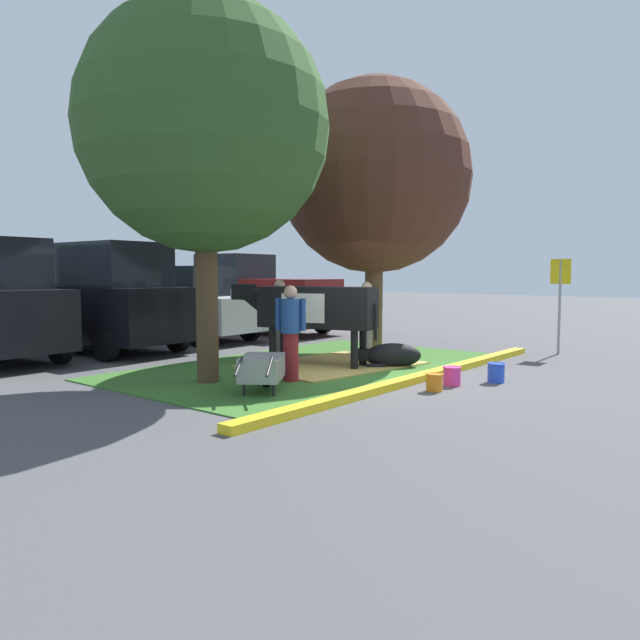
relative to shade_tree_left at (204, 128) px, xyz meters
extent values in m
plane|color=#4C4C4F|center=(2.32, -1.83, -4.19)|extent=(80.00, 80.00, 0.00)
cube|color=#386B28|center=(2.48, -0.22, -4.18)|extent=(7.79, 4.58, 0.02)
cube|color=yellow|center=(2.48, -2.66, -4.13)|extent=(8.99, 0.24, 0.12)
cube|color=tan|center=(2.73, -0.50, -4.17)|extent=(3.49, 2.81, 0.04)
cylinder|color=#4C3823|center=(0.00, 0.00, -2.80)|extent=(0.36, 0.36, 2.78)
sphere|color=#2D5123|center=(0.00, 0.00, 0.02)|extent=(4.09, 4.09, 4.09)
cylinder|color=brown|center=(4.96, 0.02, -2.95)|extent=(0.41, 0.41, 2.49)
sphere|color=#4C281E|center=(4.96, 0.02, -0.18)|extent=(4.36, 4.36, 4.36)
cube|color=black|center=(2.52, -0.30, -3.02)|extent=(1.31, 2.40, 0.80)
cube|color=white|center=(2.48, -0.15, -3.02)|extent=(0.94, 1.06, 0.56)
cylinder|color=black|center=(2.15, 0.98, -2.92)|extent=(0.48, 0.70, 0.58)
cube|color=black|center=(2.06, 1.29, -2.74)|extent=(0.37, 0.49, 0.32)
cube|color=white|center=(2.01, 1.48, -2.78)|extent=(0.23, 0.17, 0.20)
cylinder|color=black|center=(2.05, 0.46, -3.81)|extent=(0.14, 0.14, 0.77)
cylinder|color=black|center=(2.52, 0.60, -3.81)|extent=(0.14, 0.14, 0.77)
cylinder|color=black|center=(2.52, -1.19, -3.81)|extent=(0.14, 0.14, 0.77)
cylinder|color=black|center=(2.99, -1.06, -3.81)|extent=(0.14, 0.14, 0.77)
cylinder|color=black|center=(2.85, -1.45, -3.27)|extent=(0.06, 0.06, 0.70)
ellipsoid|color=black|center=(3.32, -1.54, -3.95)|extent=(1.08, 1.15, 0.48)
cube|color=black|center=(2.93, -1.09, -3.93)|extent=(0.33, 0.34, 0.22)
cube|color=silver|center=(2.85, -0.99, -3.93)|extent=(0.12, 0.11, 0.16)
cylinder|color=black|center=(2.95, -1.39, -4.13)|extent=(0.30, 0.33, 0.10)
cylinder|color=maroon|center=(0.93, -1.03, -3.77)|extent=(0.26, 0.26, 0.83)
cylinder|color=#23478C|center=(0.93, -1.03, -3.07)|extent=(0.34, 0.34, 0.57)
sphere|color=tan|center=(0.93, -1.03, -2.67)|extent=(0.23, 0.23, 0.23)
cylinder|color=#23478C|center=(0.84, -0.83, -3.04)|extent=(0.09, 0.09, 0.54)
cylinder|color=#23478C|center=(1.03, -1.23, -3.04)|extent=(0.09, 0.09, 0.54)
cylinder|color=slate|center=(2.96, 1.12, -3.76)|extent=(0.26, 0.26, 0.86)
cylinder|color=black|center=(2.96, 1.12, -3.03)|extent=(0.34, 0.34, 0.59)
sphere|color=tan|center=(2.96, 1.12, -2.62)|extent=(0.23, 0.23, 0.23)
cylinder|color=black|center=(3.18, 1.14, -3.00)|extent=(0.09, 0.09, 0.56)
cylinder|color=black|center=(2.74, 1.09, -3.00)|extent=(0.09, 0.09, 0.56)
cylinder|color=slate|center=(4.21, -0.30, -3.77)|extent=(0.26, 0.26, 0.84)
cylinder|color=maroon|center=(4.21, -0.30, -3.06)|extent=(0.34, 0.34, 0.58)
sphere|color=beige|center=(4.21, -0.30, -2.65)|extent=(0.23, 0.23, 0.23)
cylinder|color=maroon|center=(4.31, -0.50, -3.03)|extent=(0.09, 0.09, 0.55)
cylinder|color=maroon|center=(4.10, -0.11, -3.03)|extent=(0.09, 0.09, 0.55)
cube|color=gray|center=(-0.06, -1.33, -3.79)|extent=(1.08, 1.01, 0.36)
cylinder|color=black|center=(0.35, -1.04, -4.01)|extent=(0.35, 0.29, 0.36)
cylinder|color=black|center=(-0.43, -1.32, -4.07)|extent=(0.04, 0.04, 0.24)
cylinder|color=black|center=(-0.18, -1.68, -4.07)|extent=(0.04, 0.04, 0.24)
cylinder|color=black|center=(-0.72, -1.52, -3.67)|extent=(0.46, 0.34, 0.23)
cylinder|color=black|center=(-0.47, -1.88, -3.67)|extent=(0.46, 0.34, 0.23)
cylinder|color=#99999E|center=(7.34, -3.41, -3.13)|extent=(0.06, 0.06, 2.12)
cube|color=yellow|center=(7.34, -3.41, -2.32)|extent=(0.06, 0.44, 0.56)
cylinder|color=orange|center=(1.76, -3.28, -4.06)|extent=(0.26, 0.26, 0.27)
torus|color=orange|center=(1.76, -3.28, -3.92)|extent=(0.28, 0.28, 0.02)
cylinder|color=#EA3893|center=(2.36, -3.28, -4.04)|extent=(0.28, 0.28, 0.30)
torus|color=#EA3893|center=(2.36, -3.28, -3.89)|extent=(0.31, 0.31, 0.02)
cylinder|color=blue|center=(3.09, -3.73, -4.03)|extent=(0.28, 0.28, 0.32)
torus|color=blue|center=(3.09, -3.73, -3.87)|extent=(0.30, 0.30, 0.02)
cylinder|color=black|center=(-0.50, 3.99, -3.87)|extent=(0.25, 0.65, 0.64)
cube|color=black|center=(1.12, 5.06, -3.27)|extent=(2.12, 4.69, 1.20)
cube|color=black|center=(1.12, 5.06, -2.17)|extent=(1.83, 3.28, 1.00)
cylinder|color=black|center=(0.09, 6.50, -3.87)|extent=(0.25, 0.65, 0.64)
cylinder|color=black|center=(1.99, 6.60, -3.87)|extent=(0.25, 0.65, 0.64)
cylinder|color=black|center=(0.24, 3.52, -3.87)|extent=(0.25, 0.65, 0.64)
cylinder|color=black|center=(2.14, 3.61, -3.87)|extent=(0.25, 0.65, 0.64)
cube|color=silver|center=(3.83, 5.33, -3.42)|extent=(2.01, 4.48, 0.90)
cube|color=black|center=(3.83, 5.33, -2.57)|extent=(1.69, 2.28, 0.80)
cylinder|color=black|center=(2.86, 6.72, -3.87)|extent=(0.25, 0.65, 0.64)
cylinder|color=black|center=(4.66, 6.81, -3.87)|extent=(0.25, 0.65, 0.64)
cylinder|color=black|center=(3.00, 3.86, -3.87)|extent=(0.25, 0.65, 0.64)
cylinder|color=black|center=(4.80, 3.95, -3.87)|extent=(0.25, 0.65, 0.64)
cube|color=maroon|center=(6.53, 5.37, -3.32)|extent=(2.26, 5.49, 1.10)
cube|color=black|center=(6.48, 6.32, -2.27)|extent=(1.93, 1.89, 1.00)
cube|color=maroon|center=(6.59, 4.16, -2.65)|extent=(2.03, 2.79, 0.24)
cylinder|color=black|center=(5.44, 7.08, -3.87)|extent=(0.25, 0.65, 0.64)
cylinder|color=black|center=(7.44, 7.18, -3.87)|extent=(0.25, 0.65, 0.64)
cylinder|color=black|center=(5.62, 3.57, -3.87)|extent=(0.25, 0.65, 0.64)
cylinder|color=black|center=(7.61, 3.67, -3.87)|extent=(0.25, 0.65, 0.64)
camera|label=1|loc=(-6.47, -7.69, -2.35)|focal=33.48mm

